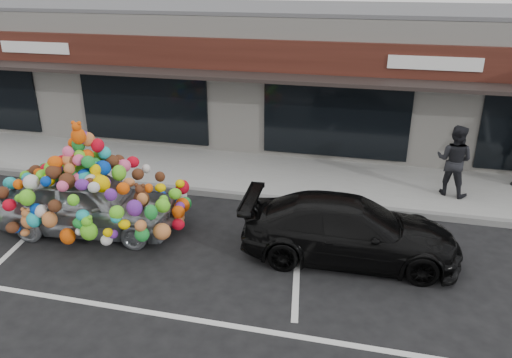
# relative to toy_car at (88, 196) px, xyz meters

# --- Properties ---
(ground) EXTENTS (90.00, 90.00, 0.00)m
(ground) POSITION_rel_toy_car_xyz_m (1.88, -0.14, -0.83)
(ground) COLOR black
(ground) RESTS_ON ground
(shop_building) EXTENTS (24.00, 7.20, 4.31)m
(shop_building) POSITION_rel_toy_car_xyz_m (1.88, 8.30, 1.33)
(shop_building) COLOR silver
(shop_building) RESTS_ON ground
(sidewalk) EXTENTS (26.00, 3.00, 0.15)m
(sidewalk) POSITION_rel_toy_car_xyz_m (1.88, 3.86, -0.76)
(sidewalk) COLOR gray
(sidewalk) RESTS_ON ground
(kerb) EXTENTS (26.00, 0.18, 0.16)m
(kerb) POSITION_rel_toy_car_xyz_m (1.88, 2.36, -0.76)
(kerb) COLOR slate
(kerb) RESTS_ON ground
(parking_stripe_left) EXTENTS (0.73, 4.37, 0.01)m
(parking_stripe_left) POSITION_rel_toy_car_xyz_m (-1.32, 0.06, -0.83)
(parking_stripe_left) COLOR silver
(parking_stripe_left) RESTS_ON ground
(parking_stripe_mid) EXTENTS (0.73, 4.37, 0.01)m
(parking_stripe_mid) POSITION_rel_toy_car_xyz_m (4.68, 0.06, -0.83)
(parking_stripe_mid) COLOR silver
(parking_stripe_mid) RESTS_ON ground
(lane_line) EXTENTS (14.00, 0.12, 0.01)m
(lane_line) POSITION_rel_toy_car_xyz_m (3.88, -2.44, -0.83)
(lane_line) COLOR silver
(lane_line) RESTS_ON ground
(toy_car) EXTENTS (2.88, 4.38, 2.45)m
(toy_car) POSITION_rel_toy_car_xyz_m (0.00, 0.00, 0.00)
(toy_car) COLOR #989CA2
(toy_car) RESTS_ON ground
(black_sedan) EXTENTS (1.94, 4.39, 1.25)m
(black_sedan) POSITION_rel_toy_car_xyz_m (5.70, 0.19, -0.21)
(black_sedan) COLOR black
(black_sedan) RESTS_ON ground
(pedestrian_b) EXTENTS (1.08, 0.97, 1.81)m
(pedestrian_b) POSITION_rel_toy_car_xyz_m (7.99, 3.61, 0.22)
(pedestrian_b) COLOR black
(pedestrian_b) RESTS_ON sidewalk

